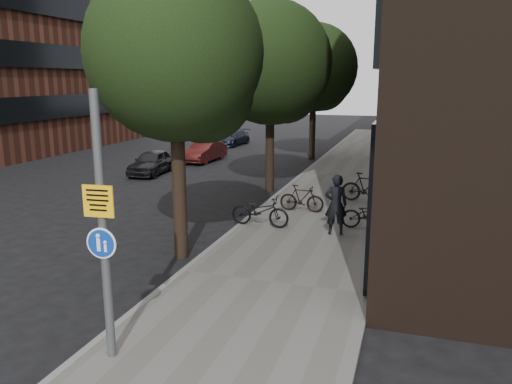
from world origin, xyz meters
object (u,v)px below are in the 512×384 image
at_px(parked_bike_facade_near, 370,214).
at_px(parked_car_near, 152,162).
at_px(signpost, 103,229).
at_px(pedestrian, 336,205).

xyz_separation_m(parked_bike_facade_near, parked_car_near, (-11.29, 6.66, 0.02)).
xyz_separation_m(signpost, pedestrian, (2.53, 7.87, -1.31)).
xyz_separation_m(pedestrian, parked_bike_facade_near, (0.93, 0.89, -0.46)).
bearing_deg(parked_bike_facade_near, pedestrian, 125.75).
distance_m(signpost, pedestrian, 8.37).
distance_m(signpost, parked_bike_facade_near, 9.59).
bearing_deg(parked_car_near, parked_bike_facade_near, -34.59).
relative_size(signpost, pedestrian, 2.42).
bearing_deg(pedestrian, parked_bike_facade_near, -151.38).
xyz_separation_m(signpost, parked_bike_facade_near, (3.46, 8.76, -1.77)).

